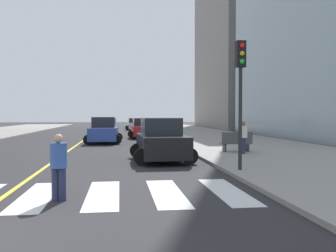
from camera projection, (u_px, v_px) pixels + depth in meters
The scene contains 13 objects.
sidewalk_kerb_east at pixel (243, 144), 27.70m from camera, with size 10.00×120.00×0.15m, color gray.
crosswalk_paint at pixel (3, 197), 10.28m from camera, with size 13.50×4.00×0.01m.
lane_divider_paint at pixel (94, 133), 45.97m from camera, with size 0.16×80.00×0.01m, color yellow.
parking_garage_concrete at pixel (259, 40), 65.94m from camera, with size 18.00×24.00×30.74m, color gray.
car_red_nearest at pixel (142, 129), 36.13m from camera, with size 2.75×4.35×1.93m.
car_white_second at pixel (134, 124), 55.44m from camera, with size 2.54×3.98×1.75m.
car_black_third at pixel (161, 141), 18.36m from camera, with size 3.01×4.75×2.10m.
car_blue_fourth at pixel (104, 131), 29.90m from camera, with size 3.00×4.70×2.07m.
traffic_light_near_corner at pixel (241, 80), 14.27m from camera, with size 0.36×0.41×4.90m.
park_bench at pixel (236, 142), 21.46m from camera, with size 1.81×0.58×1.12m.
pedestrian_crossing at pixel (59, 164), 9.81m from camera, with size 0.43×0.43×1.75m.
pedestrian_waiting_east at pixel (243, 136), 20.38m from camera, with size 0.43×0.43×1.74m.
fire_hydrant at pixel (176, 133), 34.11m from camera, with size 0.26×0.26×0.89m.
Camera 1 is at (3.17, -6.71, 2.25)m, focal length 40.25 mm.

